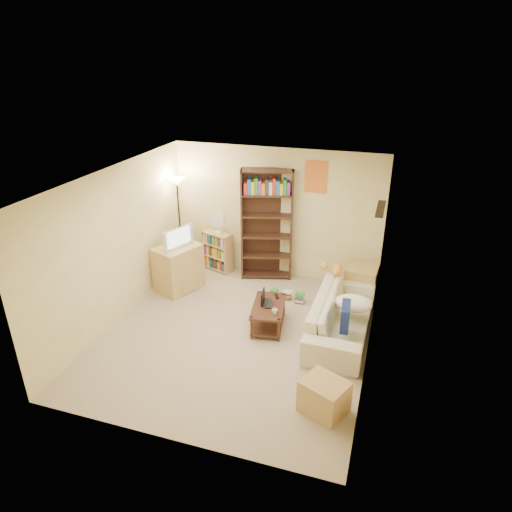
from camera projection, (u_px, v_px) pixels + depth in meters
name	position (u px, v px, depth m)	size (l,w,h in m)	color
room	(235.00, 238.00, 6.53)	(4.50, 4.54, 2.52)	tan
sofa	(342.00, 316.00, 7.09)	(0.87, 2.14, 0.62)	beige
navy_pillow	(345.00, 316.00, 6.55)	(0.41, 0.12, 0.37)	navy
cream_blanket	(353.00, 303.00, 7.00)	(0.57, 0.41, 0.25)	white
tabby_cat	(335.00, 269.00, 7.72)	(0.49, 0.18, 0.17)	orange
coffee_table	(268.00, 313.00, 7.28)	(0.62, 0.95, 0.39)	#49281C
laptop	(271.00, 303.00, 7.26)	(0.28, 0.35, 0.02)	black
laptop_screen	(263.00, 297.00, 7.23)	(0.01, 0.29, 0.20)	white
mug	(275.00, 311.00, 6.98)	(0.11, 0.11, 0.08)	silver
tv_remote	(277.00, 296.00, 7.47)	(0.05, 0.16, 0.02)	black
tv_stand	(178.00, 268.00, 8.38)	(0.57, 0.79, 0.85)	tan
television	(176.00, 237.00, 8.12)	(0.32, 0.64, 0.38)	black
tall_bookshelf	(267.00, 223.00, 8.54)	(1.01, 0.56, 2.13)	#422819
short_bookshelf	(217.00, 251.00, 9.13)	(0.67, 0.44, 0.80)	#DCB86B
desk_fan	(217.00, 223.00, 8.82)	(0.28, 0.16, 0.42)	silver
floor_lamp	(178.00, 198.00, 8.60)	(0.32, 0.32, 1.91)	black
side_table	(361.00, 282.00, 8.12)	(0.53, 0.53, 0.61)	tan
end_cabinet	(324.00, 397.00, 5.58)	(0.53, 0.44, 0.44)	tan
book_stacks	(288.00, 296.00, 8.13)	(0.64, 0.21, 0.19)	red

